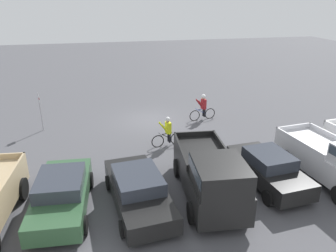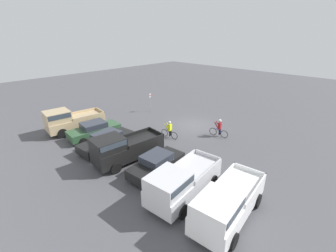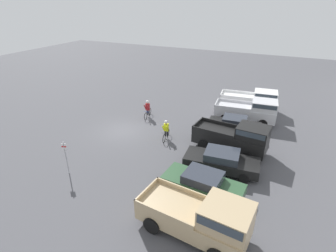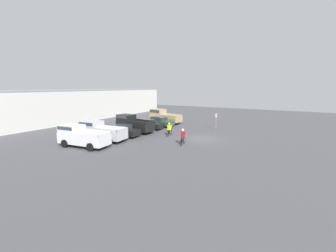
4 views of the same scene
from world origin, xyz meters
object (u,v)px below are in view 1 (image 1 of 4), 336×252
sedan_2 (62,193)px  cyclist_1 (203,106)px  cyclist_0 (168,131)px  sedan_1 (138,190)px  pickup_truck_2 (210,175)px  sedan_0 (268,168)px  fire_lane_sign (40,108)px

sedan_2 → cyclist_1: cyclist_1 is taller
cyclist_0 → sedan_1: bearing=65.6°
pickup_truck_2 → sedan_2: 5.62m
sedan_1 → cyclist_0: (-2.31, -5.09, 0.13)m
pickup_truck_2 → cyclist_1: pickup_truck_2 is taller
sedan_2 → cyclist_0: 6.95m
sedan_0 → cyclist_1: (0.17, -8.12, 0.17)m
fire_lane_sign → sedan_0: bearing=140.0°
cyclist_0 → fire_lane_sign: (6.82, -3.77, 0.57)m
fire_lane_sign → cyclist_0: bearing=151.1°
sedan_2 → sedan_1: bearing=172.4°
pickup_truck_2 → sedan_0: bearing=-167.0°
pickup_truck_2 → cyclist_1: bearing=-106.9°
sedan_0 → sedan_2: (8.40, -0.01, 0.00)m
pickup_truck_2 → sedan_2: bearing=-6.8°
sedan_0 → fire_lane_sign: 13.23m
sedan_0 → fire_lane_sign: bearing=-40.0°
sedan_0 → cyclist_1: size_ratio=2.41×
sedan_1 → sedan_2: bearing=-7.6°
sedan_1 → sedan_0: bearing=-176.3°
cyclist_0 → fire_lane_sign: 7.82m
sedan_1 → fire_lane_sign: fire_lane_sign is taller
sedan_1 → pickup_truck_2: bearing=174.0°
sedan_2 → fire_lane_sign: (1.72, -8.49, 0.68)m
sedan_0 → cyclist_0: 5.76m
sedan_0 → pickup_truck_2: pickup_truck_2 is taller
sedan_1 → cyclist_1: cyclist_1 is taller
sedan_0 → sedan_1: size_ratio=0.89×
fire_lane_sign → sedan_1: bearing=117.0°
sedan_0 → pickup_truck_2: (2.84, 0.65, 0.44)m
pickup_truck_2 → cyclist_0: bearing=-85.2°
pickup_truck_2 → cyclist_1: (-2.67, -8.78, -0.27)m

